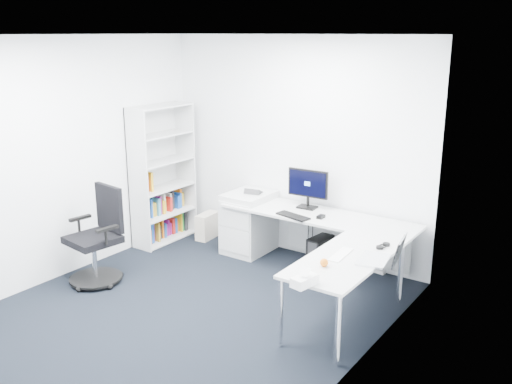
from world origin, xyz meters
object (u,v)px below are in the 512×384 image
Objects in this scene: task_chair at (93,237)px; l_desk at (303,251)px; bookshelf at (163,174)px; laptop at (374,247)px; monitor at (308,188)px.

l_desk is at bearing 44.83° from task_chair.
bookshelf reaches higher than laptop.
monitor is 1.71m from laptop.
monitor is at bearing 56.73° from task_chair.
l_desk is 1.34m from laptop.
task_chair is (-1.87, -1.40, 0.20)m from l_desk.
l_desk is 0.79m from monitor.
task_chair is at bearing -135.09° from monitor.
l_desk is 2.25m from bookshelf.
laptop reaches higher than l_desk.
monitor reaches higher than task_chair.
monitor is at bearing 115.38° from l_desk.
bookshelf is at bearing 178.68° from l_desk.
l_desk is at bearing -1.32° from bookshelf.
laptop is at bearing -43.01° from monitor.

